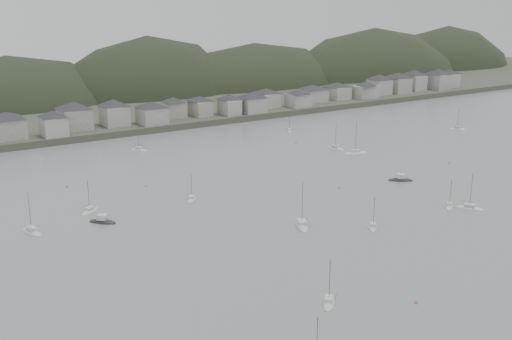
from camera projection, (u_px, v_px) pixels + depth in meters
ground at (440, 270)px, 138.05m from camera, size 900.00×900.00×0.00m
far_shore_land at (58, 97)px, 374.74m from camera, size 900.00×250.00×3.00m
forested_ridge at (80, 123)px, 360.16m from camera, size 851.55×103.94×102.57m
waterfront_town at (221, 102)px, 309.95m from camera, size 451.48×28.46×12.92m
moored_fleet at (238, 212)px, 175.51m from camera, size 268.90×172.80×14.01m
motor_launch_near at (401, 180)px, 206.16m from camera, size 8.39×7.30×3.96m
motor_launch_far at (102, 222)px, 167.44m from camera, size 7.46×7.71×3.89m
mooring_buoys at (284, 204)px, 182.39m from camera, size 172.08×137.78×0.70m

